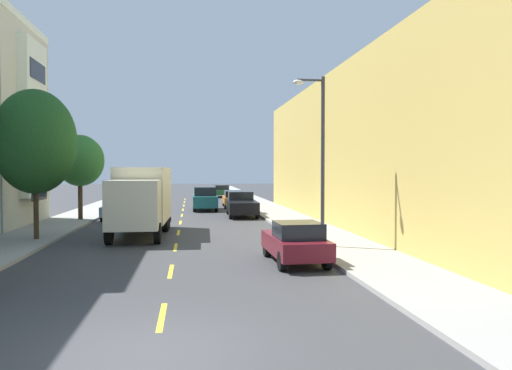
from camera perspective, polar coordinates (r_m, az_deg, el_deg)
The scene contains 18 objects.
ground_plane at distance 39.24m, azimuth -8.56°, elevation -3.11°, with size 160.00×160.00×0.00m, color #38383A.
sidewalk_left at distance 38.03m, azimuth -19.39°, elevation -3.23°, with size 3.20×120.00×0.14m, color #99968E.
sidewalk_right at distance 37.79m, azimuth 2.23°, elevation -3.17°, with size 3.20×120.00×0.14m, color #99968E.
lane_centerline_dashes at distance 33.76m, azimuth -8.72°, elevation -3.89°, with size 0.14×47.20×0.01m.
apartment_block_opposite at distance 31.91m, azimuth 16.55°, elevation 3.84°, with size 10.00×36.00×9.03m, color tan.
street_tree_second at distance 24.61m, azimuth -24.36°, elevation 4.62°, with size 3.67×3.67×6.86m.
street_tree_third at distance 33.37m, azimuth -19.85°, elevation 2.67°, with size 3.03×3.03×5.43m.
street_lamp at distance 20.48m, azimuth 7.40°, elevation 4.23°, with size 1.35×0.28×7.03m.
delivery_box_truck at distance 25.48m, azimuth -13.13°, elevation -1.37°, with size 2.62×7.66×3.44m.
parked_wagon_forest at distance 60.03m, azimuth -4.09°, elevation -0.65°, with size 1.95×4.75×1.50m.
parked_hatchback_burgundy at distance 17.51m, azimuth 4.63°, elevation -6.63°, with size 1.85×4.05×1.50m.
parked_pickup_black at distance 35.01m, azimuth -1.69°, elevation -2.32°, with size 2.15×5.35×1.73m.
parked_hatchback_sky at distance 34.05m, azimuth -15.85°, elevation -2.62°, with size 1.82×4.03×1.50m.
parked_wagon_orange at distance 43.46m, azimuth -2.62°, elevation -1.56°, with size 1.92×4.74×1.50m.
parked_suv_silver at distance 59.61m, azimuth -12.53°, elevation -0.53°, with size 2.09×4.85×1.93m.
parked_hatchback_red at distance 52.12m, azimuth -13.19°, elevation -1.11°, with size 1.78×4.02×1.50m.
parked_pickup_champagne at distance 43.81m, azimuth -14.31°, elevation -1.55°, with size 2.02×5.31×1.73m.
moving_teal_sedan at distance 40.43m, azimuth -5.99°, elevation -1.55°, with size 1.95×4.80×1.93m.
Camera 1 is at (0.66, -9.09, 3.30)m, focal length 34.30 mm.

